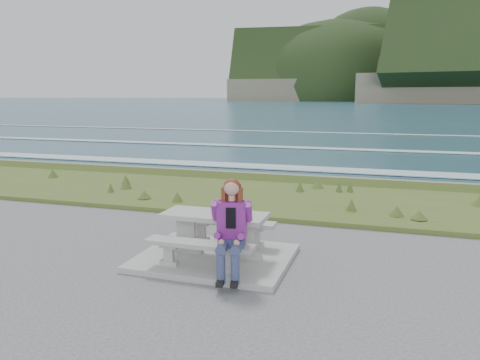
{
  "coord_description": "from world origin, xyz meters",
  "views": [
    {
      "loc": [
        2.78,
        -7.31,
        2.85
      ],
      "look_at": [
        0.08,
        1.2,
        1.23
      ],
      "focal_mm": 35.0,
      "sensor_mm": 36.0,
      "label": 1
    }
  ],
  "objects_px": {
    "picnic_table": "(215,223)",
    "bench_landward": "(199,248)",
    "seated_woman": "(231,242)",
    "bench_seaward": "(228,225)"
  },
  "relations": [
    {
      "from": "picnic_table",
      "to": "bench_seaward",
      "type": "height_order",
      "value": "picnic_table"
    },
    {
      "from": "seated_woman",
      "to": "bench_landward",
      "type": "bearing_deg",
      "value": 155.68
    },
    {
      "from": "bench_landward",
      "to": "seated_woman",
      "type": "height_order",
      "value": "seated_woman"
    },
    {
      "from": "picnic_table",
      "to": "bench_seaward",
      "type": "distance_m",
      "value": 0.74
    },
    {
      "from": "bench_landward",
      "to": "bench_seaward",
      "type": "relative_size",
      "value": 1.0
    },
    {
      "from": "picnic_table",
      "to": "seated_woman",
      "type": "relative_size",
      "value": 1.19
    },
    {
      "from": "picnic_table",
      "to": "bench_landward",
      "type": "relative_size",
      "value": 1.0
    },
    {
      "from": "bench_landward",
      "to": "seated_woman",
      "type": "xyz_separation_m",
      "value": [
        0.58,
        -0.14,
        0.2
      ]
    },
    {
      "from": "picnic_table",
      "to": "bench_landward",
      "type": "bearing_deg",
      "value": -90.0
    },
    {
      "from": "bench_landward",
      "to": "bench_seaward",
      "type": "height_order",
      "value": "same"
    }
  ]
}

